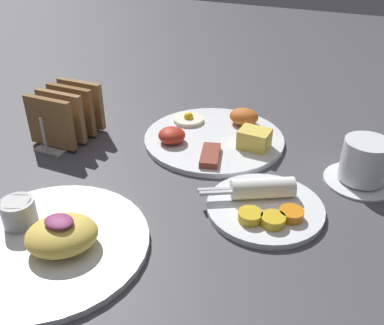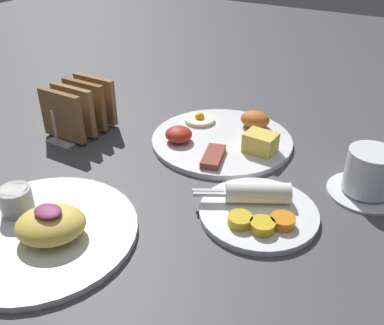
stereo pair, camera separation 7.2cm
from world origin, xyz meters
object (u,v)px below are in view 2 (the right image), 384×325
(plate_condiments, at_px, (258,209))
(plate_foreground, at_px, (42,227))
(coffee_cup, at_px, (369,175))
(toast_rack, at_px, (80,109))
(plate_breakfast, at_px, (224,137))

(plate_condiments, height_order, plate_foreground, plate_foreground)
(plate_condiments, xyz_separation_m, coffee_cup, (0.13, 0.14, 0.03))
(toast_rack, bearing_deg, plate_breakfast, 21.01)
(plate_breakfast, height_order, plate_foreground, plate_foreground)
(plate_foreground, distance_m, toast_rack, 0.33)
(plate_condiments, relative_size, plate_foreground, 0.71)
(plate_foreground, xyz_separation_m, toast_rack, (-0.18, 0.27, 0.03))
(plate_condiments, relative_size, coffee_cup, 1.60)
(plate_breakfast, relative_size, toast_rack, 1.86)
(plate_foreground, bearing_deg, plate_breakfast, 75.99)
(plate_condiments, distance_m, coffee_cup, 0.19)
(plate_foreground, xyz_separation_m, coffee_cup, (0.37, 0.34, 0.02))
(plate_foreground, height_order, coffee_cup, coffee_cup)
(coffee_cup, bearing_deg, plate_foreground, -137.42)
(plate_condiments, distance_m, plate_foreground, 0.31)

